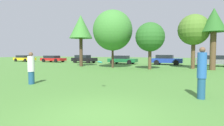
# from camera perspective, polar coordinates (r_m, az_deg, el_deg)

# --- Properties ---
(ground_plane) EXTENTS (120.00, 120.00, 0.00)m
(ground_plane) POSITION_cam_1_polar(r_m,az_deg,el_deg) (5.26, -4.21, -16.06)
(ground_plane) COLOR #477A33
(person_thrower) EXTENTS (0.37, 0.37, 1.76)m
(person_thrower) POSITION_cam_1_polar(r_m,az_deg,el_deg) (11.00, -23.82, -1.47)
(person_thrower) COLOR navy
(person_thrower) RESTS_ON ground
(person_catcher) EXTENTS (0.33, 0.33, 1.95)m
(person_catcher) POSITION_cam_1_polar(r_m,az_deg,el_deg) (7.61, 26.11, -2.71)
(person_catcher) COLOR navy
(person_catcher) RESTS_ON ground
(frisbee) EXTENTS (0.23, 0.22, 0.10)m
(frisbee) POSITION_cam_1_polar(r_m,az_deg,el_deg) (8.37, -3.76, 0.26)
(frisbee) COLOR #19B2D8
(tree_0) EXTENTS (2.84, 2.84, 6.35)m
(tree_0) POSITION_cam_1_polar(r_m,az_deg,el_deg) (23.39, -9.67, 10.88)
(tree_0) COLOR #473323
(tree_0) RESTS_ON ground
(tree_1) EXTENTS (4.44, 4.44, 6.50)m
(tree_1) POSITION_cam_1_polar(r_m,az_deg,el_deg) (20.97, 0.20, 10.08)
(tree_1) COLOR #473323
(tree_1) RESTS_ON ground
(tree_2) EXTENTS (2.98, 2.98, 4.81)m
(tree_2) POSITION_cam_1_polar(r_m,az_deg,el_deg) (19.28, 11.73, 7.86)
(tree_2) COLOR brown
(tree_2) RESTS_ON ground
(tree_3) EXTENTS (3.26, 3.26, 5.78)m
(tree_3) POSITION_cam_1_polar(r_m,az_deg,el_deg) (21.57, 24.04, 9.33)
(tree_3) COLOR brown
(tree_3) RESTS_ON ground
(tree_4) EXTENTS (2.33, 2.33, 6.09)m
(tree_4) POSITION_cam_1_polar(r_m,az_deg,el_deg) (20.87, 29.06, 10.94)
(tree_4) COLOR brown
(tree_4) RESTS_ON ground
(parked_car_yellow) EXTENTS (4.18, 2.21, 1.19)m
(parked_car_yellow) POSITION_cam_1_polar(r_m,az_deg,el_deg) (39.40, -25.59, 1.35)
(parked_car_yellow) COLOR gold
(parked_car_yellow) RESTS_ON ground
(parked_car_red) EXTENTS (4.57, 2.25, 1.17)m
(parked_car_red) POSITION_cam_1_polar(r_m,az_deg,el_deg) (35.00, -17.91, 1.31)
(parked_car_red) COLOR red
(parked_car_red) RESTS_ON ground
(parked_car_black) EXTENTS (4.20, 2.10, 1.31)m
(parked_car_black) POSITION_cam_1_polar(r_m,az_deg,el_deg) (31.31, -8.73, 1.33)
(parked_car_black) COLOR black
(parked_car_black) RESTS_ON ground
(parked_car_green) EXTENTS (4.43, 2.04, 1.27)m
(parked_car_green) POSITION_cam_1_polar(r_m,az_deg,el_deg) (28.02, 3.14, 1.11)
(parked_car_green) COLOR #196633
(parked_car_green) RESTS_ON ground
(parked_car_blue) EXTENTS (4.24, 2.24, 1.40)m
(parked_car_blue) POSITION_cam_1_polar(r_m,az_deg,el_deg) (27.02, 16.53, 1.03)
(parked_car_blue) COLOR #1E389E
(parked_car_blue) RESTS_ON ground
(parked_car_grey) EXTENTS (4.51, 2.16, 1.38)m
(parked_car_grey) POSITION_cam_1_polar(r_m,az_deg,el_deg) (26.61, 29.21, 0.70)
(parked_car_grey) COLOR slate
(parked_car_grey) RESTS_ON ground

